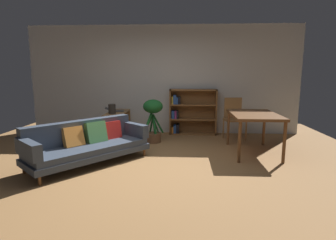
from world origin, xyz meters
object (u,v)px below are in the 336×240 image
at_px(fabric_couch, 87,143).
at_px(potted_floor_plant, 153,116).
at_px(dining_chair_near, 234,116).
at_px(media_console, 117,126).
at_px(dining_table, 254,118).
at_px(desk_speaker, 112,109).
at_px(bookshelf, 190,112).
at_px(open_laptop, 116,110).

bearing_deg(fabric_couch, potted_floor_plant, 56.60).
bearing_deg(dining_chair_near, media_console, -176.49).
bearing_deg(dining_table, potted_floor_plant, 160.41).
xyz_separation_m(desk_speaker, bookshelf, (1.75, 0.90, -0.18)).
bearing_deg(bookshelf, open_laptop, -163.88).
bearing_deg(dining_table, fabric_couch, -165.75).
distance_m(dining_table, dining_chair_near, 1.15).
height_order(media_console, dining_chair_near, dining_chair_near).
xyz_separation_m(open_laptop, dining_table, (2.94, -1.11, 0.04)).
distance_m(fabric_couch, dining_table, 3.10).
bearing_deg(open_laptop, fabric_couch, -91.34).
bearing_deg(media_console, fabric_couch, -93.39).
xyz_separation_m(dining_table, bookshelf, (-1.18, 1.62, -0.14)).
relative_size(desk_speaker, dining_table, 0.16).
bearing_deg(dining_table, desk_speaker, 166.14).
distance_m(dining_chair_near, bookshelf, 1.12).
bearing_deg(dining_chair_near, desk_speaker, -171.55).
height_order(dining_table, dining_chair_near, dining_chair_near).
relative_size(desk_speaker, bookshelf, 0.18).
bearing_deg(dining_table, media_console, 161.49).
relative_size(open_laptop, desk_speaker, 2.31).
relative_size(fabric_couch, desk_speaker, 9.61).
bearing_deg(desk_speaker, media_console, 79.85).
bearing_deg(fabric_couch, bookshelf, 52.72).
bearing_deg(dining_chair_near, bookshelf, 154.10).
relative_size(media_console, bookshelf, 1.01).
bearing_deg(open_laptop, potted_floor_plant, -22.94).
xyz_separation_m(open_laptop, desk_speaker, (0.01, -0.39, 0.08)).
relative_size(fabric_couch, bookshelf, 1.75).
height_order(open_laptop, dining_chair_near, dining_chair_near).
bearing_deg(dining_table, bookshelf, 125.97).
bearing_deg(potted_floor_plant, dining_chair_near, 12.69).
bearing_deg(media_console, bookshelf, 20.97).
relative_size(potted_floor_plant, bookshelf, 0.82).
bearing_deg(open_laptop, dining_table, -20.66).
distance_m(fabric_couch, media_console, 1.73).
distance_m(media_console, potted_floor_plant, 0.95).
bearing_deg(open_laptop, dining_chair_near, 0.46).
xyz_separation_m(fabric_couch, open_laptop, (0.04, 1.87, 0.31)).
xyz_separation_m(media_console, open_laptop, (-0.06, 0.14, 0.34)).
xyz_separation_m(fabric_couch, media_console, (0.10, 1.72, -0.04)).
bearing_deg(desk_speaker, bookshelf, 27.14).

